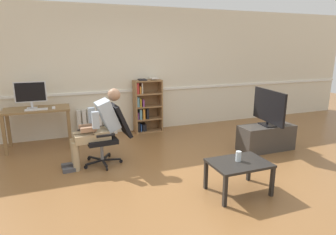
# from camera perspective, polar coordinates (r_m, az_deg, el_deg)

# --- Properties ---
(ground_plane) EXTENTS (18.00, 18.00, 0.00)m
(ground_plane) POSITION_cam_1_polar(r_m,az_deg,el_deg) (4.27, 2.23, -11.97)
(ground_plane) COLOR brown
(back_wall) EXTENTS (12.00, 0.13, 2.70)m
(back_wall) POSITION_cam_1_polar(r_m,az_deg,el_deg) (6.38, -7.13, 9.25)
(back_wall) COLOR beige
(back_wall) RESTS_ON ground_plane
(computer_desk) EXTENTS (1.16, 0.57, 0.76)m
(computer_desk) POSITION_cam_1_polar(r_m,az_deg,el_deg) (5.82, -24.72, 0.48)
(computer_desk) COLOR olive
(computer_desk) RESTS_ON ground_plane
(imac_monitor) EXTENTS (0.55, 0.14, 0.49)m
(imac_monitor) POSITION_cam_1_polar(r_m,az_deg,el_deg) (5.83, -25.82, 4.46)
(imac_monitor) COLOR silver
(imac_monitor) RESTS_ON computer_desk
(keyboard) EXTENTS (0.38, 0.12, 0.02)m
(keyboard) POSITION_cam_1_polar(r_m,az_deg,el_deg) (5.66, -24.86, 1.47)
(keyboard) COLOR white
(keyboard) RESTS_ON computer_desk
(computer_mouse) EXTENTS (0.06, 0.10, 0.03)m
(computer_mouse) POSITION_cam_1_polar(r_m,az_deg,el_deg) (5.66, -21.91, 1.84)
(computer_mouse) COLOR white
(computer_mouse) RESTS_ON computer_desk
(bookshelf) EXTENTS (0.62, 0.29, 1.21)m
(bookshelf) POSITION_cam_1_polar(r_m,az_deg,el_deg) (6.35, -4.46, 2.27)
(bookshelf) COLOR olive
(bookshelf) RESTS_ON ground_plane
(radiator) EXTENTS (0.83, 0.08, 0.58)m
(radiator) POSITION_cam_1_polar(r_m,az_deg,el_deg) (6.31, -13.95, -0.90)
(radiator) COLOR white
(radiator) RESTS_ON ground_plane
(office_chair) EXTENTS (0.80, 0.62, 0.97)m
(office_chair) POSITION_cam_1_polar(r_m,az_deg,el_deg) (4.71, -11.50, -2.85)
(office_chair) COLOR black
(office_chair) RESTS_ON ground_plane
(person_seated) EXTENTS (0.98, 0.41, 1.23)m
(person_seated) POSITION_cam_1_polar(r_m,az_deg,el_deg) (4.64, -13.81, -1.58)
(person_seated) COLOR tan
(person_seated) RESTS_ON ground_plane
(tv_stand) EXTENTS (1.03, 0.42, 0.47)m
(tv_stand) POSITION_cam_1_polar(r_m,az_deg,el_deg) (5.57, 19.02, -3.82)
(tv_stand) COLOR #3D3833
(tv_stand) RESTS_ON ground_plane
(tv_screen) EXTENTS (0.24, 0.95, 0.65)m
(tv_screen) POSITION_cam_1_polar(r_m,az_deg,el_deg) (5.43, 19.52, 1.97)
(tv_screen) COLOR black
(tv_screen) RESTS_ON tv_stand
(coffee_table) EXTENTS (0.75, 0.54, 0.43)m
(coffee_table) POSITION_cam_1_polar(r_m,az_deg,el_deg) (3.84, 14.01, -9.41)
(coffee_table) COLOR black
(coffee_table) RESTS_ON ground_plane
(drinking_glass) EXTENTS (0.07, 0.07, 0.13)m
(drinking_glass) POSITION_cam_1_polar(r_m,az_deg,el_deg) (3.82, 13.91, -7.53)
(drinking_glass) COLOR silver
(drinking_glass) RESTS_ON coffee_table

